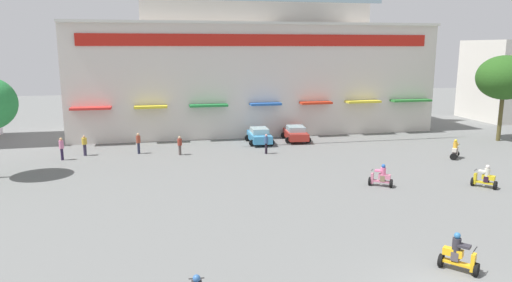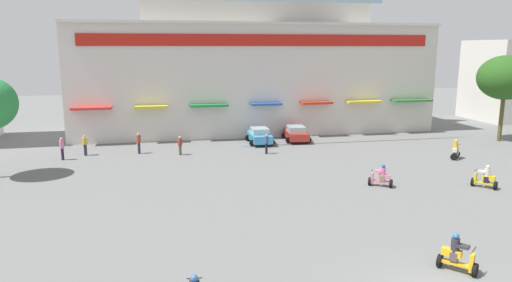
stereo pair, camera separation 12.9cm
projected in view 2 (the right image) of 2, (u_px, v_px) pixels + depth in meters
ground_plane at (322, 189)px, 28.47m from camera, size 128.00×128.00×0.00m
colonial_building at (252, 39)px, 47.94m from camera, size 35.71×14.22×21.69m
plaza_tree_1 at (505, 78)px, 42.12m from camera, size 4.83×4.96×7.83m
parked_car_0 at (260, 136)px, 41.93m from camera, size 2.33×3.85×1.43m
parked_car_1 at (296, 133)px, 43.14m from camera, size 2.59×4.04×1.38m
scooter_rider_2 at (456, 151)px, 36.18m from camera, size 1.31×1.35×1.55m
scooter_rider_4 at (485, 178)px, 28.67m from camera, size 1.31×1.45×1.47m
scooter_rider_5 at (381, 177)px, 28.95m from camera, size 1.47×1.26×1.44m
scooter_rider_6 at (457, 256)px, 17.92m from camera, size 1.33×1.43×1.56m
pedestrian_0 at (266, 143)px, 37.82m from camera, size 0.46×0.46×1.64m
pedestrian_1 at (85, 144)px, 37.24m from camera, size 0.55×0.55×1.65m
pedestrian_2 at (62, 147)px, 35.72m from camera, size 0.48×0.48×1.76m
pedestrian_3 at (180, 144)px, 37.44m from camera, size 0.46×0.46×1.54m
pedestrian_4 at (139, 142)px, 37.89m from camera, size 0.49×0.49×1.71m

